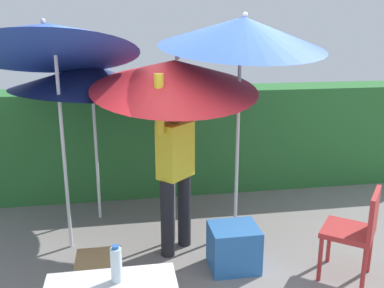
{
  "coord_description": "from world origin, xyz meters",
  "views": [
    {
      "loc": [
        -0.72,
        -3.94,
        2.29
      ],
      "look_at": [
        0.0,
        0.3,
        1.1
      ],
      "focal_mm": 39.72,
      "sensor_mm": 36.0,
      "label": 1
    }
  ],
  "objects_px": {
    "chair_plastic": "(357,229)",
    "crate_cardboard": "(100,275)",
    "umbrella_navy": "(49,39)",
    "person_vendor": "(175,166)",
    "umbrella_yellow": "(243,32)",
    "umbrella_rainbow": "(175,75)",
    "bottle_water": "(116,264)",
    "umbrella_orange": "(91,78)",
    "cooler_box": "(234,247)"
  },
  "relations": [
    {
      "from": "umbrella_yellow",
      "to": "chair_plastic",
      "type": "relative_size",
      "value": 2.83
    },
    {
      "from": "umbrella_orange",
      "to": "cooler_box",
      "type": "height_order",
      "value": "umbrella_orange"
    },
    {
      "from": "cooler_box",
      "to": "bottle_water",
      "type": "bearing_deg",
      "value": -130.89
    },
    {
      "from": "umbrella_yellow",
      "to": "crate_cardboard",
      "type": "bearing_deg",
      "value": -149.13
    },
    {
      "from": "umbrella_yellow",
      "to": "cooler_box",
      "type": "relative_size",
      "value": 5.41
    },
    {
      "from": "umbrella_orange",
      "to": "cooler_box",
      "type": "bearing_deg",
      "value": -46.15
    },
    {
      "from": "umbrella_orange",
      "to": "crate_cardboard",
      "type": "xyz_separation_m",
      "value": [
        0.07,
        -1.61,
        -1.54
      ]
    },
    {
      "from": "umbrella_yellow",
      "to": "cooler_box",
      "type": "height_order",
      "value": "umbrella_yellow"
    },
    {
      "from": "umbrella_yellow",
      "to": "chair_plastic",
      "type": "distance_m",
      "value": 2.18
    },
    {
      "from": "umbrella_yellow",
      "to": "crate_cardboard",
      "type": "distance_m",
      "value": 2.69
    },
    {
      "from": "umbrella_orange",
      "to": "umbrella_yellow",
      "type": "xyz_separation_m",
      "value": [
        1.56,
        -0.72,
        0.51
      ]
    },
    {
      "from": "bottle_water",
      "to": "cooler_box",
      "type": "bearing_deg",
      "value": 49.11
    },
    {
      "from": "person_vendor",
      "to": "umbrella_yellow",
      "type": "bearing_deg",
      "value": 17.84
    },
    {
      "from": "crate_cardboard",
      "to": "umbrella_navy",
      "type": "bearing_deg",
      "value": 113.03
    },
    {
      "from": "umbrella_yellow",
      "to": "cooler_box",
      "type": "xyz_separation_m",
      "value": [
        -0.22,
        -0.67,
        -2.02
      ]
    },
    {
      "from": "umbrella_rainbow",
      "to": "chair_plastic",
      "type": "height_order",
      "value": "umbrella_rainbow"
    },
    {
      "from": "person_vendor",
      "to": "cooler_box",
      "type": "distance_m",
      "value": 0.98
    },
    {
      "from": "umbrella_rainbow",
      "to": "crate_cardboard",
      "type": "xyz_separation_m",
      "value": [
        -0.79,
        -0.85,
        -1.64
      ]
    },
    {
      "from": "bottle_water",
      "to": "umbrella_navy",
      "type": "bearing_deg",
      "value": 106.13
    },
    {
      "from": "person_vendor",
      "to": "bottle_water",
      "type": "height_order",
      "value": "person_vendor"
    },
    {
      "from": "cooler_box",
      "to": "bottle_water",
      "type": "xyz_separation_m",
      "value": [
        -1.09,
        -1.26,
        0.68
      ]
    },
    {
      "from": "chair_plastic",
      "to": "crate_cardboard",
      "type": "height_order",
      "value": "chair_plastic"
    },
    {
      "from": "umbrella_yellow",
      "to": "umbrella_rainbow",
      "type": "bearing_deg",
      "value": -176.68
    },
    {
      "from": "chair_plastic",
      "to": "bottle_water",
      "type": "relative_size",
      "value": 3.71
    },
    {
      "from": "umbrella_rainbow",
      "to": "umbrella_orange",
      "type": "xyz_separation_m",
      "value": [
        -0.86,
        0.76,
        -0.1
      ]
    },
    {
      "from": "cooler_box",
      "to": "bottle_water",
      "type": "height_order",
      "value": "bottle_water"
    },
    {
      "from": "umbrella_yellow",
      "to": "chair_plastic",
      "type": "xyz_separation_m",
      "value": [
        0.83,
        -1.04,
        -1.73
      ]
    },
    {
      "from": "chair_plastic",
      "to": "cooler_box",
      "type": "xyz_separation_m",
      "value": [
        -1.05,
        0.37,
        -0.29
      ]
    },
    {
      "from": "cooler_box",
      "to": "bottle_water",
      "type": "distance_m",
      "value": 1.81
    },
    {
      "from": "umbrella_orange",
      "to": "person_vendor",
      "type": "height_order",
      "value": "umbrella_orange"
    },
    {
      "from": "person_vendor",
      "to": "chair_plastic",
      "type": "height_order",
      "value": "person_vendor"
    },
    {
      "from": "chair_plastic",
      "to": "crate_cardboard",
      "type": "distance_m",
      "value": 2.35
    },
    {
      "from": "chair_plastic",
      "to": "person_vendor",
      "type": "bearing_deg",
      "value": 152.66
    },
    {
      "from": "umbrella_yellow",
      "to": "chair_plastic",
      "type": "height_order",
      "value": "umbrella_yellow"
    },
    {
      "from": "chair_plastic",
      "to": "crate_cardboard",
      "type": "xyz_separation_m",
      "value": [
        -2.32,
        0.15,
        -0.32
      ]
    },
    {
      "from": "umbrella_yellow",
      "to": "person_vendor",
      "type": "xyz_separation_m",
      "value": [
        -0.73,
        -0.23,
        -1.3
      ]
    },
    {
      "from": "chair_plastic",
      "to": "cooler_box",
      "type": "relative_size",
      "value": 1.91
    },
    {
      "from": "umbrella_navy",
      "to": "cooler_box",
      "type": "distance_m",
      "value": 2.66
    },
    {
      "from": "umbrella_orange",
      "to": "umbrella_navy",
      "type": "height_order",
      "value": "umbrella_navy"
    },
    {
      "from": "umbrella_orange",
      "to": "bottle_water",
      "type": "relative_size",
      "value": 8.17
    },
    {
      "from": "umbrella_yellow",
      "to": "chair_plastic",
      "type": "bearing_deg",
      "value": -51.36
    },
    {
      "from": "crate_cardboard",
      "to": "umbrella_yellow",
      "type": "bearing_deg",
      "value": 30.87
    },
    {
      "from": "umbrella_navy",
      "to": "person_vendor",
      "type": "relative_size",
      "value": 1.37
    },
    {
      "from": "umbrella_rainbow",
      "to": "umbrella_navy",
      "type": "xyz_separation_m",
      "value": [
        -1.18,
        0.06,
        0.35
      ]
    },
    {
      "from": "umbrella_rainbow",
      "to": "bottle_water",
      "type": "height_order",
      "value": "umbrella_rainbow"
    },
    {
      "from": "umbrella_rainbow",
      "to": "umbrella_yellow",
      "type": "distance_m",
      "value": 0.81
    },
    {
      "from": "umbrella_rainbow",
      "to": "umbrella_navy",
      "type": "distance_m",
      "value": 1.23
    },
    {
      "from": "umbrella_rainbow",
      "to": "person_vendor",
      "type": "distance_m",
      "value": 0.91
    },
    {
      "from": "person_vendor",
      "to": "crate_cardboard",
      "type": "relative_size",
      "value": 4.83
    },
    {
      "from": "umbrella_orange",
      "to": "bottle_water",
      "type": "xyz_separation_m",
      "value": [
        0.24,
        -2.66,
        -0.83
      ]
    }
  ]
}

